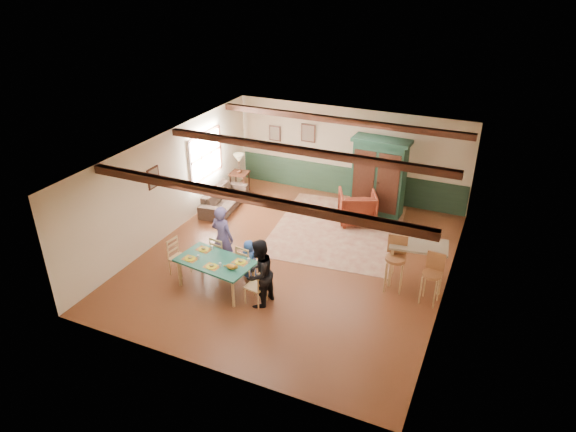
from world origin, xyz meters
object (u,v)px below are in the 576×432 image
at_px(dining_chair_end_left, 179,257).
at_px(bar_stool_left, 395,265).
at_px(armchair, 357,207).
at_px(bar_stool_right, 431,280).
at_px(dining_chair_far_left, 221,253).
at_px(person_child, 249,259).
at_px(end_table, 240,182).
at_px(sofa, 224,198).
at_px(dining_table, 216,274).
at_px(counter_table, 417,264).
at_px(dining_chair_far_right, 247,261).
at_px(cat, 231,266).
at_px(dining_chair_end_right, 256,285).
at_px(armoire, 379,177).
at_px(table_lamp, 239,163).
at_px(person_man, 222,238).
at_px(person_woman, 259,273).

bearing_deg(dining_chair_end_left, bar_stool_left, -65.84).
relative_size(armchair, bar_stool_right, 0.88).
distance_m(dining_chair_far_left, dining_chair_end_left, 0.95).
height_order(person_child, end_table, person_child).
distance_m(sofa, bar_stool_right, 6.62).
height_order(dining_table, counter_table, counter_table).
bearing_deg(bar_stool_right, dining_chair_far_left, -165.44).
distance_m(dining_chair_far_right, person_child, 0.08).
height_order(dining_chair_end_left, bar_stool_left, bar_stool_left).
relative_size(dining_chair_far_left, dining_chair_far_right, 1.00).
distance_m(armchair, end_table, 3.89).
relative_size(dining_chair_far_left, bar_stool_right, 0.77).
height_order(person_child, counter_table, counter_table).
distance_m(dining_table, dining_chair_far_right, 0.76).
xyz_separation_m(dining_chair_far_left, cat, (0.77, -0.85, 0.33)).
bearing_deg(bar_stool_left, dining_chair_end_right, -154.28).
bearing_deg(sofa, dining_chair_end_right, -148.00).
relative_size(dining_chair_end_right, person_child, 0.95).
bearing_deg(end_table, dining_chair_far_left, -66.70).
bearing_deg(bar_stool_right, sofa, 167.13).
bearing_deg(end_table, sofa, -84.73).
bearing_deg(armchair, armoire, -138.76).
relative_size(dining_chair_end_right, armoire, 0.40).
bearing_deg(table_lamp, bar_stool_left, -29.66).
xyz_separation_m(dining_chair_end_left, bar_stool_left, (4.59, 1.39, 0.19)).
height_order(dining_table, person_man, person_man).
xyz_separation_m(dining_table, armoire, (2.22, 4.99, 0.75)).
relative_size(dining_chair_end_right, sofa, 0.45).
distance_m(armoire, armchair, 1.05).
bearing_deg(counter_table, person_woman, -143.40).
height_order(armoire, bar_stool_left, armoire).
height_order(dining_chair_end_right, armoire, armoire).
height_order(dining_chair_end_left, person_woman, person_woman).
distance_m(person_man, person_woman, 1.68).
bearing_deg(dining_table, sofa, 117.99).
relative_size(dining_chair_end_right, cat, 2.64).
relative_size(dining_table, armchair, 1.67).
xyz_separation_m(person_child, armoire, (1.76, 4.31, 0.64)).
distance_m(dining_chair_far_left, person_man, 0.36).
bearing_deg(dining_table, counter_table, 26.19).
xyz_separation_m(cat, end_table, (-2.48, 4.83, -0.45)).
relative_size(dining_table, cat, 5.00).
bearing_deg(counter_table, armoire, 119.37).
bearing_deg(dining_chair_end_right, bar_stool_left, 130.84).
xyz_separation_m(person_man, armchair, (2.14, 3.47, -0.34)).
bearing_deg(bar_stool_left, cat, -159.05).
xyz_separation_m(dining_chair_far_right, counter_table, (3.49, 1.33, 0.07)).
bearing_deg(counter_table, bar_stool_left, -133.55).
xyz_separation_m(dining_chair_far_left, table_lamp, (-1.71, 3.98, 0.51)).
height_order(dining_chair_far_right, armchair, armchair).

